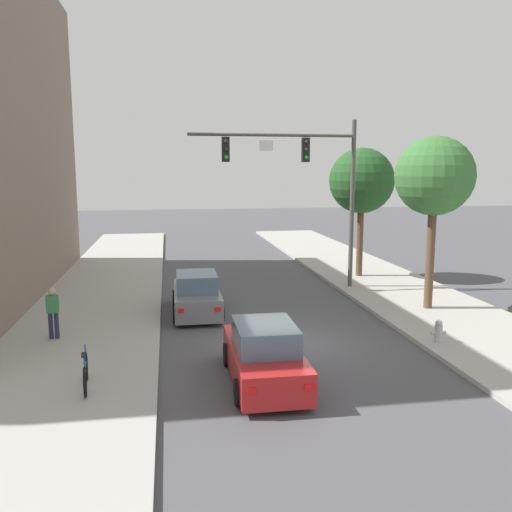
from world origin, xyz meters
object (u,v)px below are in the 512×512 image
(traffic_signal_mast, at_px, (307,172))
(pedestrian_sidewalk_left_walker, at_px, (53,311))
(street_tree_second, at_px, (362,181))
(car_following_red, at_px, (264,355))
(car_lead_grey, at_px, (197,295))
(street_tree_nearest, at_px, (434,177))
(bicycle_leaning, at_px, (86,373))
(fire_hydrant, at_px, (438,331))

(traffic_signal_mast, distance_m, pedestrian_sidewalk_left_walker, 12.20)
(street_tree_second, bearing_deg, car_following_red, -119.96)
(car_lead_grey, xyz_separation_m, car_following_red, (1.35, -7.04, 0.00))
(car_lead_grey, relative_size, street_tree_nearest, 0.65)
(car_lead_grey, height_order, bicycle_leaning, car_lead_grey)
(car_following_red, distance_m, bicycle_leaning, 4.46)
(fire_hydrant, relative_size, street_tree_second, 0.11)
(street_tree_nearest, relative_size, street_tree_second, 1.03)
(car_lead_grey, distance_m, bicycle_leaning, 7.69)
(car_lead_grey, xyz_separation_m, street_tree_second, (8.53, 5.42, 4.19))
(fire_hydrant, bearing_deg, car_following_red, -162.31)
(street_tree_nearest, height_order, street_tree_second, street_tree_nearest)
(street_tree_second, bearing_deg, traffic_signal_mast, -145.86)
(bicycle_leaning, xyz_separation_m, street_tree_second, (11.63, 12.45, 4.37))
(traffic_signal_mast, bearing_deg, street_tree_second, 34.14)
(car_lead_grey, relative_size, pedestrian_sidewalk_left_walker, 2.59)
(car_following_red, xyz_separation_m, street_tree_second, (7.18, 12.45, 4.19))
(car_lead_grey, bearing_deg, pedestrian_sidewalk_left_walker, -148.99)
(traffic_signal_mast, height_order, car_following_red, traffic_signal_mast)
(car_following_red, bearing_deg, street_tree_nearest, 37.81)
(car_lead_grey, relative_size, street_tree_second, 0.66)
(pedestrian_sidewalk_left_walker, bearing_deg, traffic_signal_mast, 31.13)
(pedestrian_sidewalk_left_walker, height_order, fire_hydrant, pedestrian_sidewalk_left_walker)
(traffic_signal_mast, height_order, bicycle_leaning, traffic_signal_mast)
(car_following_red, height_order, bicycle_leaning, car_following_red)
(street_tree_nearest, distance_m, street_tree_second, 6.61)
(car_following_red, distance_m, street_tree_nearest, 10.55)
(traffic_signal_mast, relative_size, pedestrian_sidewalk_left_walker, 4.57)
(pedestrian_sidewalk_left_walker, bearing_deg, street_tree_nearest, 6.87)
(car_following_red, distance_m, pedestrian_sidewalk_left_walker, 7.37)
(car_lead_grey, bearing_deg, street_tree_second, 32.43)
(car_following_red, height_order, fire_hydrant, car_following_red)
(car_following_red, xyz_separation_m, pedestrian_sidewalk_left_walker, (-6.02, 4.23, 0.34))
(pedestrian_sidewalk_left_walker, xyz_separation_m, fire_hydrant, (11.87, -2.36, -0.56))
(fire_hydrant, height_order, street_tree_second, street_tree_second)
(street_tree_second, bearing_deg, car_lead_grey, -147.57)
(car_lead_grey, distance_m, car_following_red, 7.16)
(traffic_signal_mast, bearing_deg, pedestrian_sidewalk_left_walker, -148.87)
(fire_hydrant, bearing_deg, street_tree_nearest, 66.90)
(pedestrian_sidewalk_left_walker, relative_size, street_tree_second, 0.26)
(fire_hydrant, relative_size, street_tree_nearest, 0.11)
(pedestrian_sidewalk_left_walker, relative_size, bicycle_leaning, 0.93)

